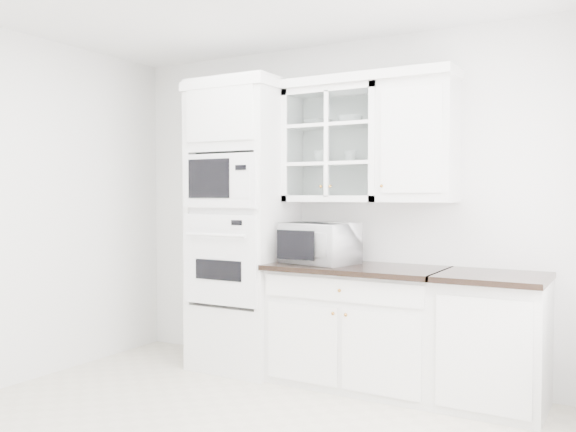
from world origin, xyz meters
The scene contains 12 objects.
room_shell centered at (0.00, 0.43, 1.78)m, with size 4.00×3.50×2.70m.
oven_column centered at (-0.75, 1.42, 1.20)m, with size 0.76×0.68×2.40m.
base_cabinet_run centered at (0.28, 1.45, 0.46)m, with size 1.32×0.67×0.92m.
extra_base_cabinet centered at (1.28, 1.45, 0.46)m, with size 0.72×0.67×0.92m.
upper_cabinet_glass centered at (0.03, 1.58, 1.85)m, with size 0.80×0.33×0.90m.
upper_cabinet_solid centered at (0.71, 1.58, 1.85)m, with size 0.55×0.33×0.90m, color white.
crown_molding centered at (-0.07, 1.56, 2.33)m, with size 2.14×0.38×0.07m, color white.
countertop_microwave centered at (-0.03, 1.44, 1.08)m, with size 0.55×0.45×0.32m, color white.
bowl_a centered at (-0.12, 1.58, 2.04)m, with size 0.21×0.21×0.05m, color white.
bowl_b centered at (0.16, 1.58, 2.04)m, with size 0.20×0.20×0.06m, color white.
cup_a centered at (-0.09, 1.58, 1.76)m, with size 0.13×0.13×0.10m, color white.
cup_b centered at (0.16, 1.58, 1.76)m, with size 0.10×0.10×0.09m, color white.
Camera 1 is at (2.11, -2.81, 1.46)m, focal length 38.00 mm.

